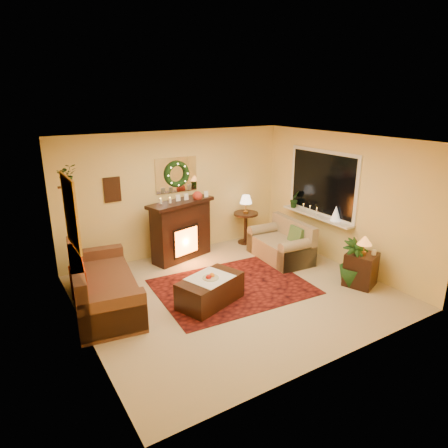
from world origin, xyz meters
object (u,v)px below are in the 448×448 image
sofa (104,281)px  coffee_table (210,292)px  fireplace (181,233)px  end_table_square (360,271)px  loveseat (280,240)px  side_table_round (246,229)px

sofa → coffee_table: bearing=-20.6°
coffee_table → fireplace: bearing=57.9°
end_table_square → loveseat: bearing=104.7°
end_table_square → sofa: bearing=158.2°
end_table_square → coffee_table: (-2.63, 0.82, -0.06)m
coffee_table → loveseat: bearing=2.6°
sofa → side_table_round: (3.59, 1.21, -0.10)m
sofa → fireplace: bearing=39.1°
loveseat → fireplace: bearing=152.1°
loveseat → coffee_table: loveseat is taller
loveseat → side_table_round: 1.16m
side_table_round → coffee_table: (-2.10, -2.03, -0.11)m
fireplace → loveseat: (1.74, -1.09, -0.13)m
side_table_round → end_table_square: (0.53, -2.86, -0.05)m
sofa → fireplace: (1.93, 1.15, 0.12)m
loveseat → side_table_round: size_ratio=1.92×
sofa → loveseat: bearing=9.3°
loveseat → coffee_table: (-2.18, -0.88, -0.21)m
side_table_round → sofa: bearing=-161.3°
loveseat → end_table_square: bearing=-71.0°
loveseat → end_table_square: 1.77m
fireplace → sofa: bearing=-164.4°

